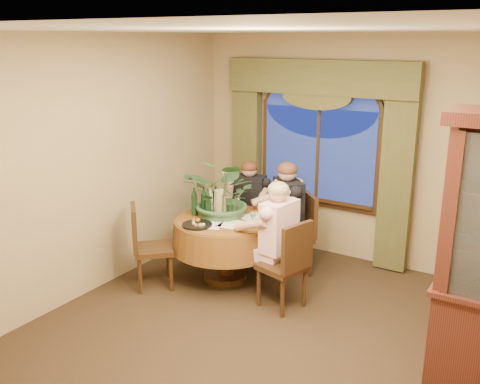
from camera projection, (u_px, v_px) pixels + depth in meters
The scene contains 32 objects.
floor at pixel (264, 351), 4.86m from camera, with size 5.00×5.00×0.00m, color black.
wall_back at pixel (366, 152), 6.51m from camera, with size 4.50×4.50×0.00m, color #97805B.
ceiling at pixel (268, 30), 4.08m from camera, with size 5.00×5.00×0.00m, color white.
window at pixel (318, 155), 6.79m from camera, with size 1.62×0.10×1.32m, color navy, non-canonical shape.
arched_transom at pixel (321, 93), 6.57m from camera, with size 1.60×0.06×0.44m, color navy, non-canonical shape.
drapery_left at pixel (247, 156), 7.30m from camera, with size 0.38×0.14×2.32m, color #41401F.
drapery_right at pixel (397, 176), 6.25m from camera, with size 0.38×0.14×2.32m, color #41401F.
swag_valance at pixel (319, 77), 6.45m from camera, with size 2.45×0.16×0.42m, color #41401F, non-canonical shape.
dining_table at pixel (225, 249), 6.20m from camera, with size 1.24×1.24×0.75m, color maroon.
chair_right at pixel (282, 264), 5.54m from camera, with size 0.42×0.42×0.96m, color black.
chair_back_right at pixel (293, 235), 6.36m from camera, with size 0.42×0.42×0.96m, color black.
chair_back at pixel (248, 218), 6.95m from camera, with size 0.42×0.42×0.96m, color black.
chair_front_left at pixel (153, 247), 6.00m from camera, with size 0.42×0.42×0.96m, color black.
person_pink at pixel (279, 242), 5.65m from camera, with size 0.47×0.43×1.32m, color beige, non-canonical shape.
person_back at pixel (250, 208), 6.90m from camera, with size 0.45×0.41×1.25m, color black, non-canonical shape.
person_scarf at pixel (288, 218), 6.31m from camera, with size 0.49×0.45×1.37m, color black, non-canonical shape.
stoneware_vase at pixel (220, 203), 6.19m from camera, with size 0.16×0.16×0.30m, color tan, non-canonical shape.
centerpiece_plant at pixel (225, 165), 6.06m from camera, with size 0.91×1.02×0.79m, color #365C36.
olive_bowl at pixel (223, 218), 6.04m from camera, with size 0.15×0.15×0.05m, color #525C33.
cheese_platter at pixel (197, 225), 5.87m from camera, with size 0.33×0.33×0.02m, color black.
wine_bottle_0 at pixel (204, 199), 6.29m from camera, with size 0.07×0.07×0.33m, color tan.
wine_bottle_1 at pixel (208, 204), 6.08m from camera, with size 0.07×0.07×0.33m, color black.
wine_bottle_2 at pixel (194, 202), 6.18m from camera, with size 0.07×0.07×0.33m, color black.
wine_bottle_3 at pixel (210, 201), 6.21m from camera, with size 0.07×0.07×0.33m, color tan.
wine_bottle_4 at pixel (216, 199), 6.28m from camera, with size 0.07×0.07×0.33m, color black.
wine_bottle_5 at pixel (204, 201), 6.21m from camera, with size 0.07×0.07×0.33m, color black.
tasting_paper_0 at pixel (230, 224), 5.93m from camera, with size 0.21×0.30×0.00m, color white.
tasting_paper_1 at pixel (253, 217), 6.17m from camera, with size 0.21×0.30×0.00m, color white.
tasting_paper_2 at pixel (212, 225), 5.90m from camera, with size 0.21×0.30×0.00m, color white.
wine_glass_person_pink at pixel (253, 219), 5.82m from camera, with size 0.07×0.07×0.18m, color silver, non-canonical shape.
wine_glass_person_back at pixel (238, 201), 6.44m from camera, with size 0.07×0.07×0.18m, color silver, non-canonical shape.
wine_glass_person_scarf at pixel (259, 208), 6.18m from camera, with size 0.07×0.07×0.18m, color silver, non-canonical shape.
Camera 1 is at (2.07, -3.73, 2.75)m, focal length 40.00 mm.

